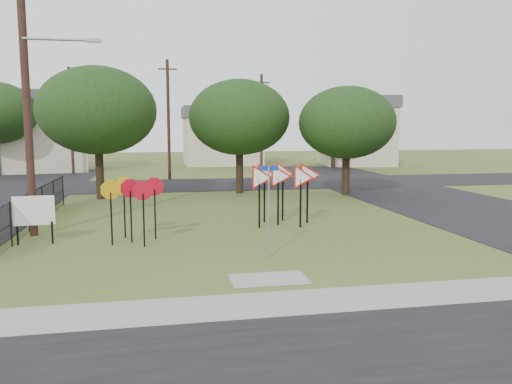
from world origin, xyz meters
The scene contains 22 objects.
ground centered at (0.00, 0.00, 0.00)m, with size 140.00×140.00×0.00m, color #40541F.
sidewalk centered at (0.00, -4.20, 0.01)m, with size 30.00×1.60×0.02m, color gray.
planting_strip centered at (0.00, -5.40, 0.01)m, with size 30.00×0.80×0.02m, color #40541F.
street_right centered at (12.00, 10.00, 0.01)m, with size 8.00×50.00×0.02m, color black.
street_far centered at (0.00, 20.00, 0.01)m, with size 60.00×8.00×0.02m, color black.
curb_pad centered at (0.00, -2.40, 0.01)m, with size 2.00×1.20×0.02m, color gray.
street_name_sign centered at (0.47, -0.19, 1.61)m, with size 0.58×0.06×2.79m.
stop_sign_cluster centered at (-3.65, 2.70, 1.66)m, with size 2.09×1.66×2.21m.
yield_sign_cluster centered at (2.15, 4.89, 1.87)m, with size 3.24×2.42×2.55m.
info_board centered at (-6.91, 2.98, 1.09)m, with size 1.32×0.15×1.65m.
utility_pole_main centered at (-7.24, 4.50, 5.21)m, with size 3.55×0.33×10.00m.
far_pole_a centered at (-2.00, 24.00, 4.60)m, with size 1.40×0.24×9.00m.
far_pole_b centered at (6.00, 28.00, 4.35)m, with size 1.40×0.24×8.50m.
far_pole_c centered at (-10.00, 30.00, 4.60)m, with size 1.40×0.24×9.00m.
fence_run centered at (-7.60, 6.25, 0.78)m, with size 0.05×11.55×1.50m.
house_left centered at (-14.00, 34.00, 3.65)m, with size 10.58×8.88×7.20m.
house_mid centered at (4.00, 40.00, 3.15)m, with size 8.40×8.40×6.20m.
house_right centered at (18.00, 36.00, 3.65)m, with size 8.30×8.30×7.20m.
tree_near_left centered at (-6.00, 14.00, 4.86)m, with size 6.40×6.40×7.27m.
tree_near_mid centered at (2.00, 15.00, 4.54)m, with size 6.00×6.00×6.80m.
tree_near_right centered at (8.00, 13.00, 4.22)m, with size 5.60×5.60×6.33m.
tree_far_right centered at (14.00, 32.00, 4.54)m, with size 6.00×6.00×6.80m.
Camera 1 is at (-2.70, -14.64, 3.89)m, focal length 35.00 mm.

